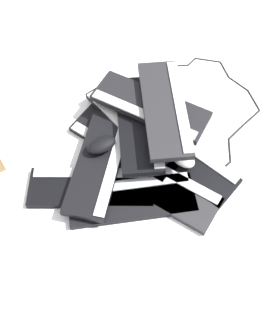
# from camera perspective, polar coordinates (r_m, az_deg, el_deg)

# --- Properties ---
(ground_plane) EXTENTS (3.20, 3.20, 0.00)m
(ground_plane) POSITION_cam_1_polar(r_m,az_deg,el_deg) (1.36, -0.54, -1.88)
(ground_plane) COLOR white
(keyboard_0) EXTENTS (0.43, 0.40, 0.03)m
(keyboard_0) POSITION_cam_1_polar(r_m,az_deg,el_deg) (1.43, -1.32, 3.81)
(keyboard_0) COLOR black
(keyboard_0) RESTS_ON ground
(keyboard_1) EXTENTS (0.26, 0.46, 0.03)m
(keyboard_1) POSITION_cam_1_polar(r_m,az_deg,el_deg) (1.34, -6.60, -3.01)
(keyboard_1) COLOR black
(keyboard_1) RESTS_ON ground
(keyboard_2) EXTENTS (0.20, 0.45, 0.03)m
(keyboard_2) POSITION_cam_1_polar(r_m,az_deg,el_deg) (1.31, -0.39, -4.81)
(keyboard_2) COLOR black
(keyboard_2) RESTS_ON ground
(keyboard_3) EXTENTS (0.42, 0.41, 0.03)m
(keyboard_3) POSITION_cam_1_polar(r_m,az_deg,el_deg) (1.34, 3.81, -2.66)
(keyboard_3) COLOR #232326
(keyboard_3) RESTS_ON ground
(keyboard_4) EXTENTS (0.45, 0.37, 0.03)m
(keyboard_4) POSITION_cam_1_polar(r_m,az_deg,el_deg) (1.40, 7.18, 1.30)
(keyboard_4) COLOR black
(keyboard_4) RESTS_ON ground
(keyboard_5) EXTENTS (0.46, 0.32, 0.03)m
(keyboard_5) POSITION_cam_1_polar(r_m,az_deg,el_deg) (1.45, -0.07, 7.21)
(keyboard_5) COLOR black
(keyboard_5) RESTS_ON keyboard_0
(keyboard_6) EXTENTS (0.46, 0.22, 0.03)m
(keyboard_6) POSITION_cam_1_polar(r_m,az_deg,el_deg) (1.41, 0.70, 6.87)
(keyboard_6) COLOR black
(keyboard_6) RESTS_ON keyboard_5
(keyboard_7) EXTENTS (0.41, 0.42, 0.03)m
(keyboard_7) POSITION_cam_1_polar(r_m,az_deg,el_deg) (1.42, 2.38, 9.36)
(keyboard_7) COLOR black
(keyboard_7) RESTS_ON keyboard_6
(keyboard_8) EXTENTS (0.46, 0.33, 0.03)m
(keyboard_8) POSITION_cam_1_polar(r_m,az_deg,el_deg) (1.35, -5.36, 0.85)
(keyboard_8) COLOR black
(keyboard_8) RESTS_ON keyboard_1
(keyboard_9) EXTENTS (0.46, 0.22, 0.03)m
(keyboard_9) POSITION_cam_1_polar(r_m,az_deg,el_deg) (1.38, 4.67, 9.12)
(keyboard_9) COLOR #232326
(keyboard_9) RESTS_ON keyboard_7
(mouse_0) EXTENTS (0.09, 0.12, 0.04)m
(mouse_0) POSITION_cam_1_polar(r_m,az_deg,el_deg) (1.35, -5.07, 3.55)
(mouse_0) COLOR black
(mouse_0) RESTS_ON keyboard_8
(mouse_1) EXTENTS (0.09, 0.12, 0.04)m
(mouse_1) POSITION_cam_1_polar(r_m,az_deg,el_deg) (1.37, 6.93, 2.42)
(mouse_1) COLOR #4C4C51
(mouse_1) RESTS_ON keyboard_4
(mouse_2) EXTENTS (0.13, 0.11, 0.04)m
(mouse_2) POSITION_cam_1_polar(r_m,az_deg,el_deg) (1.37, 6.30, 2.47)
(mouse_2) COLOR #B7B7BC
(mouse_2) RESTS_ON keyboard_4
(mouse_3) EXTENTS (0.13, 0.11, 0.04)m
(mouse_3) POSITION_cam_1_polar(r_m,az_deg,el_deg) (1.36, 7.22, 1.67)
(mouse_3) COLOR silver
(mouse_3) RESTS_ON keyboard_4
(cable_0) EXTENTS (0.57, 0.26, 0.01)m
(cable_0) POSITION_cam_1_polar(r_m,az_deg,el_deg) (1.62, 13.95, 10.28)
(cable_0) COLOR black
(cable_0) RESTS_ON ground
(cable_1) EXTENTS (0.18, 0.29, 0.01)m
(cable_1) POSITION_cam_1_polar(r_m,az_deg,el_deg) (1.44, 0.01, 3.82)
(cable_1) COLOR black
(cable_1) RESTS_ON ground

